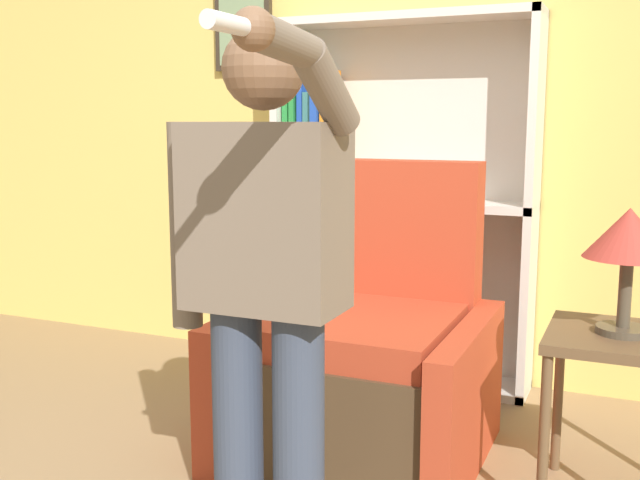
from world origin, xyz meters
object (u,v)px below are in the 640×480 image
armchair (364,361)px  table_lamp (629,240)px  person_standing (264,273)px  bookcase (370,217)px  side_table (620,362)px

armchair → table_lamp: (0.97, -0.11, 0.58)m
armchair → person_standing: size_ratio=0.74×
bookcase → side_table: size_ratio=2.96×
bookcase → side_table: 1.64m
bookcase → person_standing: bearing=-79.6°
bookcase → table_lamp: bearing=-38.0°
side_table → bookcase: bearing=142.0°
side_table → armchair: bearing=173.7°
armchair → person_standing: person_standing is taller
person_standing → side_table: person_standing is taller
armchair → side_table: bearing=-6.3°
armchair → table_lamp: 1.14m
person_standing → side_table: size_ratio=2.54×
person_standing → table_lamp: person_standing is taller
bookcase → armchair: bookcase is taller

